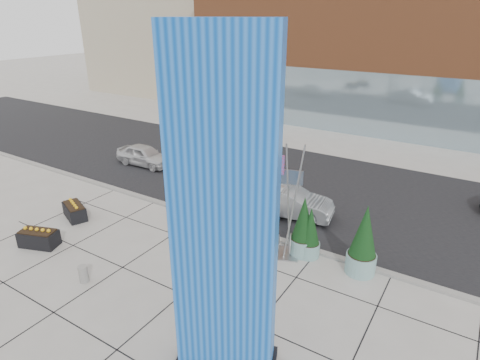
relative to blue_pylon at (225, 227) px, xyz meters
The scene contains 18 objects.
ground 6.50m from the blue_pylon, 146.43° to the left, with size 160.00×160.00×0.00m, color #9E9991.
street_asphalt 13.97m from the blue_pylon, 107.54° to the left, with size 80.00×12.00×0.02m, color black.
curb_edge 8.89m from the blue_pylon, 121.01° to the left, with size 80.00×0.30×0.12m, color gray.
tower_podium 29.83m from the blue_pylon, 95.78° to the left, with size 34.00×10.00×11.00m, color #9D542D.
tower_glass_front 25.11m from the blue_pylon, 96.88° to the left, with size 34.00×0.60×5.00m, color #8CA5B2.
blue_pylon is the anchor object (origin of this frame).
lamp_post 7.97m from the blue_pylon, 137.29° to the left, with size 0.47×0.41×7.40m.
public_art_sculpture 6.63m from the blue_pylon, 105.13° to the left, with size 2.37×1.78×4.84m.
concrete_bollard 7.68m from the blue_pylon, behind, with size 0.34×0.34×0.66m, color gray.
overhead_street_sign 6.99m from the blue_pylon, 128.42° to the left, with size 2.05×0.39×4.33m.
round_planter_east 7.21m from the blue_pylon, 73.11° to the left, with size 1.13×1.13×2.82m.
round_planter_mid 7.03m from the blue_pylon, 94.58° to the left, with size 1.03×1.03×2.56m.
round_planter_west 7.10m from the blue_pylon, 91.83° to the left, with size 0.87×0.87×2.18m.
box_planter_north 12.22m from the blue_pylon, 163.14° to the left, with size 1.70×1.28×0.84m.
box_planter_south 10.97m from the blue_pylon, behind, with size 1.74×1.26×0.86m.
car_white_west 17.37m from the blue_pylon, 142.02° to the left, with size 1.57×3.89×1.33m, color silver.
car_silver_mid 10.06m from the blue_pylon, 105.85° to the left, with size 1.56×4.47×1.47m, color #9CA0A4.
traffic_signal 23.92m from the blue_pylon, 132.19° to the left, with size 0.15×0.18×4.10m.
Camera 1 is at (8.81, -9.65, 9.14)m, focal length 30.00 mm.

